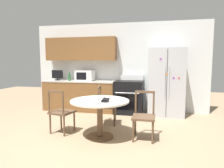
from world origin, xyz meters
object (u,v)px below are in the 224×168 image
(refrigerator, at_px, (166,82))
(candle_glass, at_px, (87,99))
(microwave, at_px, (85,76))
(dining_chair_right, at_px, (144,117))
(countertop_tv, at_px, (57,75))
(dining_chair_far, at_px, (106,106))
(dining_chair_left, at_px, (61,112))
(wallet, at_px, (105,100))
(counter_bottle, at_px, (69,77))
(oven_range, at_px, (129,97))

(refrigerator, xyz_separation_m, candle_glass, (-1.51, -2.08, -0.15))
(microwave, xyz_separation_m, dining_chair_right, (1.86, -1.93, -0.62))
(countertop_tv, xyz_separation_m, dining_chair_right, (2.73, -1.88, -0.63))
(microwave, distance_m, dining_chair_right, 2.75)
(dining_chair_far, bearing_deg, dining_chair_left, -52.57)
(countertop_tv, distance_m, wallet, 2.96)
(refrigerator, bearing_deg, wallet, -119.08)
(dining_chair_left, distance_m, wallet, 1.06)
(microwave, relative_size, counter_bottle, 1.93)
(oven_range, xyz_separation_m, candle_glass, (-0.50, -2.11, 0.30))
(dining_chair_far, distance_m, wallet, 1.06)
(refrigerator, relative_size, candle_glass, 21.05)
(oven_range, bearing_deg, counter_bottle, -176.99)
(dining_chair_left, bearing_deg, candle_glass, -5.81)
(dining_chair_right, bearing_deg, refrigerator, -103.82)
(counter_bottle, xyz_separation_m, dining_chair_left, (0.63, -1.81, -0.57))
(countertop_tv, relative_size, dining_chair_far, 0.38)
(oven_range, bearing_deg, wallet, -94.07)
(refrigerator, xyz_separation_m, dining_chair_left, (-2.15, -1.88, -0.48))
(dining_chair_far, xyz_separation_m, wallet, (0.23, -0.98, 0.32))
(countertop_tv, distance_m, candle_glass, 2.72)
(countertop_tv, height_order, counter_bottle, countertop_tv)
(wallet, bearing_deg, dining_chair_far, 102.98)
(dining_chair_right, bearing_deg, wallet, 20.20)
(counter_bottle, height_order, candle_glass, counter_bottle)
(oven_range, xyz_separation_m, countertop_tv, (-2.19, -0.00, 0.60))
(candle_glass, xyz_separation_m, wallet, (0.35, -0.01, -0.01))
(oven_range, relative_size, dining_chair_left, 1.20)
(microwave, bearing_deg, countertop_tv, -176.32)
(counter_bottle, xyz_separation_m, dining_chair_far, (1.38, -1.04, -0.57))
(candle_glass, bearing_deg, microwave, 110.93)
(oven_range, relative_size, dining_chair_far, 1.20)
(microwave, height_order, dining_chair_right, microwave)
(counter_bottle, height_order, dining_chair_left, counter_bottle)
(dining_chair_right, bearing_deg, countertop_tv, -33.77)
(counter_bottle, bearing_deg, dining_chair_far, -37.04)
(dining_chair_right, distance_m, candle_glass, 1.11)
(microwave, height_order, wallet, microwave)
(counter_bottle, height_order, dining_chair_far, counter_bottle)
(counter_bottle, relative_size, candle_glass, 3.11)
(counter_bottle, xyz_separation_m, wallet, (1.61, -2.03, -0.24))
(dining_chair_far, height_order, candle_glass, dining_chair_far)
(candle_glass, bearing_deg, dining_chair_left, 162.54)
(oven_range, distance_m, candle_glass, 2.19)
(countertop_tv, bearing_deg, refrigerator, -0.35)
(countertop_tv, height_order, candle_glass, countertop_tv)
(refrigerator, bearing_deg, dining_chair_left, -138.79)
(dining_chair_left, height_order, candle_glass, dining_chair_left)
(microwave, distance_m, dining_chair_left, 2.06)
(countertop_tv, bearing_deg, dining_chair_right, -34.49)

